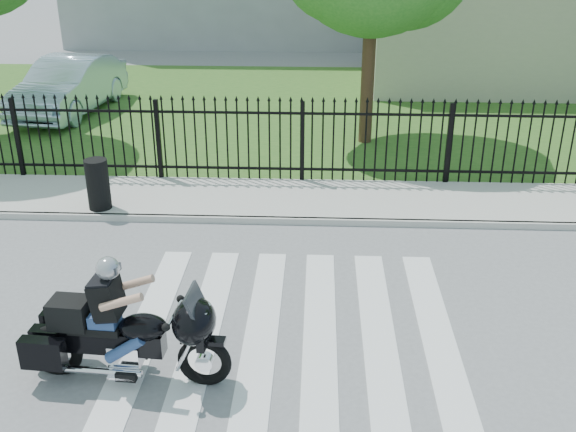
{
  "coord_description": "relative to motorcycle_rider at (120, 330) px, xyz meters",
  "views": [
    {
      "loc": [
        0.32,
        -7.31,
        5.24
      ],
      "look_at": [
        -0.11,
        2.12,
        1.0
      ],
      "focal_mm": 42.0,
      "sensor_mm": 36.0,
      "label": 1
    }
  ],
  "objects": [
    {
      "name": "motorcycle_rider",
      "position": [
        0.0,
        0.0,
        0.0
      ],
      "size": [
        2.57,
        0.89,
        1.7
      ],
      "rotation": [
        0.0,
        0.0,
        -0.07
      ],
      "color": "black",
      "rests_on": "ground"
    },
    {
      "name": "grass_strip",
      "position": [
        2.01,
        12.62,
        -0.69
      ],
      "size": [
        40.0,
        12.0,
        0.02
      ],
      "primitive_type": "cube",
      "color": "#2D591E",
      "rests_on": "ground"
    },
    {
      "name": "parked_car",
      "position": [
        -4.76,
        11.92,
        0.1
      ],
      "size": [
        2.16,
        4.86,
        1.55
      ],
      "primitive_type": "imported",
      "rotation": [
        0.0,
        0.0,
        -0.11
      ],
      "color": "silver",
      "rests_on": "grass_strip"
    },
    {
      "name": "curb",
      "position": [
        2.01,
        4.62,
        -0.64
      ],
      "size": [
        40.0,
        0.12,
        0.12
      ],
      "primitive_type": "cube",
      "color": "#ADAAA3",
      "rests_on": "ground"
    },
    {
      "name": "building_low",
      "position": [
        9.01,
        16.62,
        1.05
      ],
      "size": [
        10.0,
        6.0,
        3.5
      ],
      "primitive_type": "cube",
      "color": "#BEB69E",
      "rests_on": "ground"
    },
    {
      "name": "crosswalk",
      "position": [
        2.01,
        0.62,
        -0.69
      ],
      "size": [
        5.0,
        5.5,
        0.01
      ],
      "primitive_type": null,
      "color": "silver",
      "rests_on": "ground"
    },
    {
      "name": "sidewalk",
      "position": [
        2.01,
        5.62,
        -0.64
      ],
      "size": [
        40.0,
        2.0,
        0.12
      ],
      "primitive_type": "cube",
      "color": "#ADAAA3",
      "rests_on": "ground"
    },
    {
      "name": "iron_fence",
      "position": [
        2.01,
        6.62,
        0.21
      ],
      "size": [
        26.0,
        0.04,
        1.8
      ],
      "color": "black",
      "rests_on": "ground"
    },
    {
      "name": "litter_bin",
      "position": [
        -1.79,
        4.92,
        -0.09
      ],
      "size": [
        0.49,
        0.49,
        0.97
      ],
      "primitive_type": "cylinder",
      "rotation": [
        0.0,
        0.0,
        0.15
      ],
      "color": "black",
      "rests_on": "sidewalk"
    },
    {
      "name": "ground",
      "position": [
        2.01,
        0.62,
        -0.7
      ],
      "size": [
        120.0,
        120.0,
        0.0
      ],
      "primitive_type": "plane",
      "color": "slate",
      "rests_on": "ground"
    }
  ]
}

